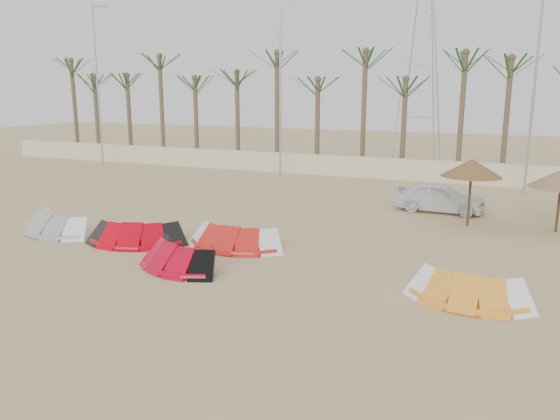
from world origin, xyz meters
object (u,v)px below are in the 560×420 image
at_px(kite_red_mid, 182,253).
at_px(kite_red_left, 141,231).
at_px(kite_grey, 61,221).
at_px(kite_orange, 469,285).
at_px(car, 440,197).
at_px(parasol_left, 472,168).
at_px(kite_red_right, 238,235).

bearing_deg(kite_red_mid, kite_red_left, 149.35).
height_order(kite_red_left, kite_red_mid, same).
bearing_deg(kite_red_left, kite_grey, 179.43).
height_order(kite_orange, car, car).
bearing_deg(parasol_left, kite_red_mid, -131.34).
relative_size(kite_red_right, kite_orange, 1.08).
bearing_deg(kite_red_right, kite_red_left, -165.14).
distance_m(kite_red_mid, kite_orange, 8.54).
bearing_deg(parasol_left, kite_red_left, -145.84).
bearing_deg(kite_red_left, parasol_left, 34.16).
bearing_deg(kite_orange, kite_grey, 175.60).
bearing_deg(kite_red_left, kite_orange, -5.69).
distance_m(kite_red_left, kite_red_mid, 3.28).
distance_m(kite_grey, kite_red_right, 7.34).
relative_size(kite_red_left, kite_orange, 1.18).
bearing_deg(kite_orange, kite_red_mid, -176.36).
bearing_deg(kite_red_right, kite_orange, -14.53).
bearing_deg(parasol_left, kite_orange, -85.22).
height_order(kite_red_mid, car, car).
relative_size(kite_red_mid, kite_red_right, 1.05).
distance_m(kite_grey, parasol_left, 16.28).
xyz_separation_m(kite_red_mid, car, (6.41, 11.06, 0.26)).
relative_size(kite_orange, parasol_left, 1.19).
bearing_deg(car, parasol_left, -143.76).
height_order(kite_red_left, kite_orange, same).
bearing_deg(car, kite_red_mid, 153.07).
bearing_deg(kite_red_mid, kite_orange, 3.64).
height_order(kite_orange, parasol_left, parasol_left).
height_order(kite_grey, kite_orange, same).
height_order(kite_red_mid, kite_red_right, same).
height_order(kite_grey, car, car).
bearing_deg(kite_red_mid, kite_grey, 165.61).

